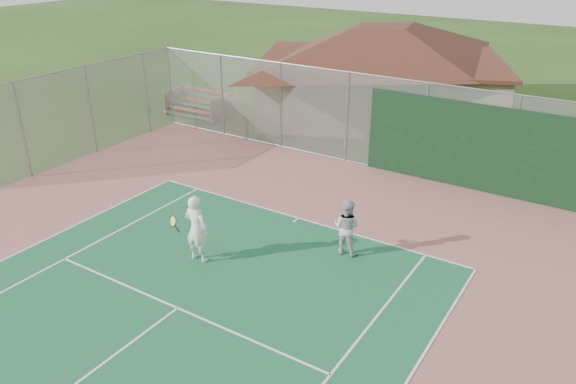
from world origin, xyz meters
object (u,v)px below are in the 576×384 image
object	(u,v)px
bleachers	(199,103)
player_grey_back	(346,228)
player_white_front	(196,229)
clubhouse	(380,63)

from	to	relation	value
bleachers	player_grey_back	world-z (taller)	player_grey_back
bleachers	player_white_front	xyz separation A→B (m)	(8.81, -10.34, 0.34)
bleachers	player_white_front	bearing A→B (deg)	-49.65
bleachers	player_white_front	distance (m)	13.59
clubhouse	bleachers	xyz separation A→B (m)	(-7.37, -4.53, -1.96)
player_white_front	player_grey_back	world-z (taller)	player_white_front
player_white_front	player_grey_back	xyz separation A→B (m)	(3.19, 2.49, -0.17)
clubhouse	bleachers	bearing A→B (deg)	-172.08
player_grey_back	clubhouse	bearing A→B (deg)	-73.15
player_grey_back	player_white_front	bearing A→B (deg)	34.33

